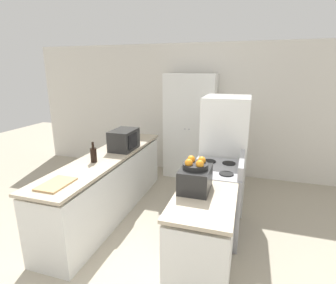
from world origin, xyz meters
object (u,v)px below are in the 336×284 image
(refrigerator, at_px, (224,152))
(stove, at_px, (216,200))
(wine_bottle, at_px, (94,155))
(fruit_bowl, at_px, (195,164))
(pantry_cabinet, at_px, (190,127))
(toaster_oven, at_px, (195,179))
(microwave, at_px, (124,140))

(refrigerator, bearing_deg, stove, -90.80)
(wine_bottle, xyz_separation_m, fruit_bowl, (1.45, -0.43, 0.18))
(pantry_cabinet, relative_size, toaster_oven, 5.19)
(stove, bearing_deg, wine_bottle, -170.14)
(pantry_cabinet, distance_m, fruit_bowl, 2.61)
(toaster_oven, relative_size, fruit_bowl, 1.54)
(microwave, xyz_separation_m, fruit_bowl, (1.33, -1.08, 0.13))
(wine_bottle, xyz_separation_m, toaster_oven, (1.45, -0.43, 0.01))
(pantry_cabinet, distance_m, microwave, 1.62)
(toaster_oven, bearing_deg, refrigerator, 84.21)
(pantry_cabinet, xyz_separation_m, microwave, (-0.70, -1.45, 0.05))
(toaster_oven, height_order, fruit_bowl, fruit_bowl)
(pantry_cabinet, relative_size, wine_bottle, 7.36)
(microwave, bearing_deg, toaster_oven, -39.00)
(refrigerator, xyz_separation_m, fruit_bowl, (-0.16, -1.53, 0.33))
(stove, relative_size, fruit_bowl, 4.20)
(pantry_cabinet, bearing_deg, microwave, -115.83)
(pantry_cabinet, distance_m, stove, 2.05)
(wine_bottle, relative_size, toaster_oven, 0.71)
(toaster_oven, xyz_separation_m, fruit_bowl, (-0.00, -0.00, 0.16))
(refrigerator, xyz_separation_m, wine_bottle, (-1.61, -1.10, 0.15))
(pantry_cabinet, bearing_deg, toaster_oven, -76.13)
(wine_bottle, bearing_deg, toaster_oven, -16.37)
(stove, relative_size, wine_bottle, 3.87)
(refrigerator, relative_size, microwave, 3.54)
(microwave, distance_m, wine_bottle, 0.66)
(refrigerator, height_order, microwave, refrigerator)
(toaster_oven, bearing_deg, fruit_bowl, -111.13)
(refrigerator, distance_m, fruit_bowl, 1.57)
(stove, xyz_separation_m, wine_bottle, (-1.60, -0.28, 0.55))
(refrigerator, xyz_separation_m, microwave, (-1.48, -0.45, 0.20))
(pantry_cabinet, height_order, stove, pantry_cabinet)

